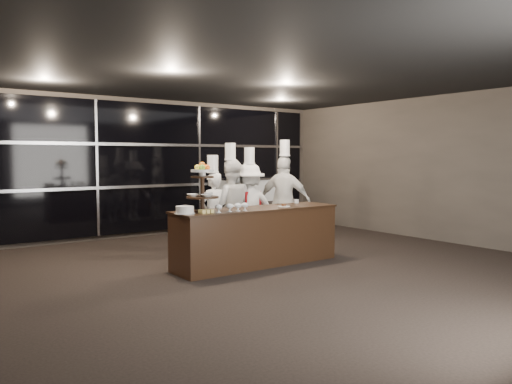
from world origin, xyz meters
TOP-DOWN VIEW (x-y plane):
  - room at (0.00, 0.00)m, footprint 10.00×10.00m
  - window_wall at (0.00, 4.94)m, footprint 8.60×0.10m
  - buffet_counter at (0.11, 1.15)m, footprint 2.84×0.74m
  - display_stand at (-0.89, 1.15)m, footprint 0.48×0.48m
  - compotes at (-0.50, 0.93)m, footprint 0.58×0.11m
  - layer_cake at (-1.21, 1.10)m, footprint 0.30×0.30m
  - pastry_squares at (-0.93, 0.98)m, footprint 0.19×0.13m
  - small_plate at (0.58, 1.05)m, footprint 0.20×0.20m
  - chef_cup at (1.16, 1.40)m, footprint 0.08×0.08m
  - display_case at (2.26, 4.30)m, footprint 1.55×0.68m
  - chef_a at (-0.10, 2.17)m, footprint 0.58×0.43m
  - chef_b at (0.32, 2.25)m, footprint 1.02×0.95m
  - chef_c at (0.71, 2.21)m, footprint 1.15×0.83m
  - chef_d at (1.47, 2.12)m, footprint 0.92×1.10m

SIDE VIEW (x-z plane):
  - buffet_counter at x=0.11m, z-range 0.01..0.93m
  - display_case at x=2.26m, z-range 0.07..1.31m
  - chef_a at x=-0.10m, z-range -0.11..1.65m
  - chef_c at x=0.71m, z-range -0.14..1.77m
  - chef_b at x=0.32m, z-range -0.14..1.85m
  - chef_d at x=1.47m, z-range -0.13..1.92m
  - small_plate at x=0.58m, z-range 0.91..0.96m
  - pastry_squares at x=-0.93m, z-range 0.92..0.97m
  - chef_cup at x=1.16m, z-range 0.92..0.99m
  - layer_cake at x=-1.21m, z-range 0.92..1.03m
  - compotes at x=-0.50m, z-range 0.94..1.06m
  - display_stand at x=-0.89m, z-range 0.97..1.71m
  - room at x=0.00m, z-range -3.50..6.50m
  - window_wall at x=0.00m, z-range 0.10..2.90m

